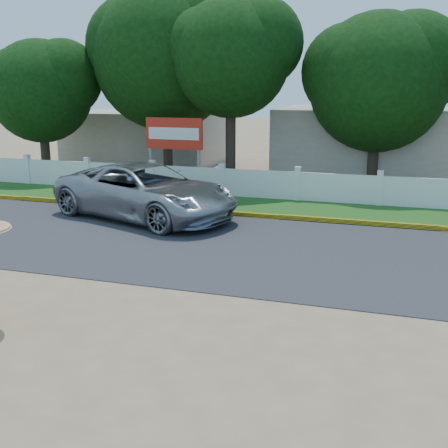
% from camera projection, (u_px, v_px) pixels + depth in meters
% --- Properties ---
extents(ground, '(120.00, 120.00, 0.00)m').
position_uv_depth(ground, '(193.00, 312.00, 11.02)').
color(ground, '#9E8460').
rests_on(ground, ground).
extents(road, '(60.00, 7.00, 0.02)m').
position_uv_depth(road, '(252.00, 249.00, 15.17)').
color(road, '#38383A').
rests_on(road, ground).
extents(grass_verge, '(60.00, 3.50, 0.03)m').
position_uv_depth(grass_verge, '(290.00, 208.00, 20.02)').
color(grass_verge, '#2D601E').
rests_on(grass_verge, ground).
extents(curb, '(40.00, 0.18, 0.16)m').
position_uv_depth(curb, '(280.00, 217.00, 18.44)').
color(curb, yellow).
rests_on(curb, ground).
extents(fence, '(40.00, 0.10, 1.10)m').
position_uv_depth(fence, '(297.00, 186.00, 21.23)').
color(fence, silver).
rests_on(fence, ground).
extents(building_near, '(10.00, 6.00, 3.20)m').
position_uv_depth(building_near, '(387.00, 143.00, 26.38)').
color(building_near, '#B7AD99').
rests_on(building_near, ground).
extents(building_far, '(8.00, 5.00, 2.80)m').
position_uv_depth(building_far, '(145.00, 137.00, 31.16)').
color(building_far, '#B7AD99').
rests_on(building_far, ground).
extents(vehicle, '(7.06, 4.88, 1.79)m').
position_uv_depth(vehicle, '(146.00, 191.00, 18.42)').
color(vehicle, '#96989D').
rests_on(vehicle, ground).
extents(billboard, '(2.50, 0.13, 2.95)m').
position_uv_depth(billboard, '(174.00, 137.00, 23.45)').
color(billboard, gray).
rests_on(billboard, ground).
extents(tree_row, '(38.21, 7.78, 8.83)m').
position_uv_depth(tree_row, '(416.00, 67.00, 21.97)').
color(tree_row, '#473828').
rests_on(tree_row, ground).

